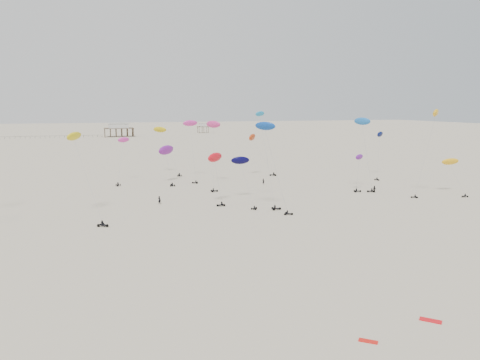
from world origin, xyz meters
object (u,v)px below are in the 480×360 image
object	(u,v)px
pavilion_small	(203,129)
rig_4	(269,140)
rig_0	(379,143)
spectator_0	(160,204)
rig_9	(452,165)
pavilion_main	(119,131)

from	to	relation	value
pavilion_small	rig_4	bearing A→B (deg)	-100.39
rig_0	rig_4	xyz separation A→B (m)	(-51.63, -36.15, 4.35)
rig_0	spectator_0	bearing A→B (deg)	13.52
rig_0	rig_9	distance (m)	30.84
rig_0	rig_4	bearing A→B (deg)	31.45
pavilion_small	rig_9	distance (m)	286.28
rig_0	rig_4	world-z (taller)	rig_4
pavilion_small	spectator_0	bearing A→B (deg)	-105.10
pavilion_small	spectator_0	world-z (taller)	pavilion_small
pavilion_main	spectator_0	xyz separation A→B (m)	(-5.02, -248.11, -4.22)
pavilion_small	rig_4	size ratio (longest dim) A/B	0.47
pavilion_main	rig_9	size ratio (longest dim) A/B	2.05
rig_0	spectator_0	size ratio (longest dim) A/B	7.49
pavilion_main	rig_4	distance (m)	262.54
rig_0	spectator_0	world-z (taller)	rig_0
pavilion_small	spectator_0	xyz separation A→B (m)	(-75.02, -278.11, -3.49)
pavilion_main	rig_0	world-z (taller)	rig_0
rig_4	spectator_0	distance (m)	29.64
rig_9	spectator_0	world-z (taller)	rig_9
pavilion_main	pavilion_small	bearing A→B (deg)	23.20
pavilion_main	rig_0	bearing A→B (deg)	-73.20
rig_9	spectator_0	bearing A→B (deg)	81.26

